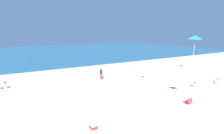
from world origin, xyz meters
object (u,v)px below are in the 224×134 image
(beach_chair_near_camera, at_px, (194,84))
(cooler_box, at_px, (93,126))
(person_0, at_px, (101,73))
(beach_chair_mid_beach, at_px, (189,101))
(kite_teal, at_px, (195,37))
(person_3, at_px, (5,86))

(beach_chair_near_camera, height_order, cooler_box, beach_chair_near_camera)
(cooler_box, relative_size, person_0, 0.35)
(beach_chair_mid_beach, distance_m, kite_teal, 5.62)
(beach_chair_near_camera, xyz_separation_m, cooler_box, (-13.69, -2.26, -0.14))
(person_3, bearing_deg, kite_teal, 139.86)
(cooler_box, xyz_separation_m, kite_teal, (7.89, -1.19, 5.63))
(beach_chair_mid_beach, relative_size, beach_chair_near_camera, 0.90)
(cooler_box, xyz_separation_m, person_3, (-5.61, 11.97, 0.18))
(cooler_box, height_order, person_0, person_0)
(beach_chair_near_camera, relative_size, person_0, 0.44)
(beach_chair_near_camera, height_order, kite_teal, kite_teal)
(person_3, relative_size, kite_teal, 0.49)
(person_0, xyz_separation_m, kite_teal, (2.45, -11.39, 4.88))
(beach_chair_mid_beach, xyz_separation_m, person_0, (-3.32, 10.80, 0.63))
(beach_chair_near_camera, bearing_deg, person_0, -39.84)
(beach_chair_near_camera, relative_size, cooler_box, 1.27)
(beach_chair_near_camera, relative_size, kite_teal, 0.39)
(beach_chair_near_camera, xyz_separation_m, person_3, (-19.30, 9.71, 0.04))
(beach_chair_mid_beach, xyz_separation_m, kite_teal, (-0.87, -0.59, 5.52))
(person_3, bearing_deg, person_0, 175.05)
(beach_chair_mid_beach, height_order, beach_chair_near_camera, beach_chair_near_camera)
(person_0, bearing_deg, kite_teal, -136.71)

